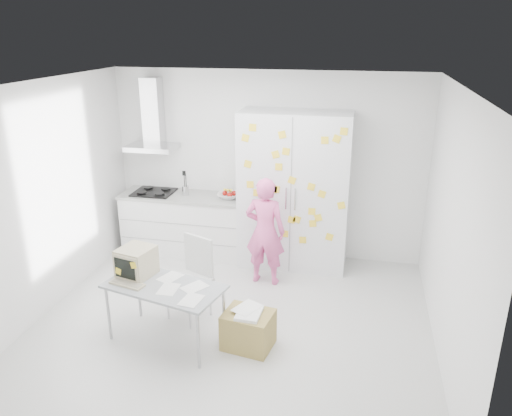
% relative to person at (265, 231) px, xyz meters
% --- Properties ---
extents(floor, '(4.50, 4.00, 0.02)m').
position_rel_person_xyz_m(floor, '(-0.17, -1.04, -0.74)').
color(floor, silver).
rests_on(floor, ground).
extents(walls, '(4.52, 4.01, 2.70)m').
position_rel_person_xyz_m(walls, '(-0.17, -0.32, 0.62)').
color(walls, white).
rests_on(walls, ground).
extents(ceiling, '(4.50, 4.00, 0.02)m').
position_rel_person_xyz_m(ceiling, '(-0.17, -1.04, 1.97)').
color(ceiling, white).
rests_on(ceiling, walls).
extents(counter_run, '(1.84, 0.63, 1.28)m').
position_rel_person_xyz_m(counter_run, '(-1.37, 0.66, -0.26)').
color(counter_run, white).
rests_on(counter_run, ground).
extents(range_hood, '(0.70, 0.48, 1.01)m').
position_rel_person_xyz_m(range_hood, '(-1.82, 0.80, 1.23)').
color(range_hood, silver).
rests_on(range_hood, walls).
extents(tall_cabinet, '(1.50, 0.68, 2.20)m').
position_rel_person_xyz_m(tall_cabinet, '(0.28, 0.64, 0.37)').
color(tall_cabinet, silver).
rests_on(tall_cabinet, ground).
extents(person, '(0.56, 0.39, 1.46)m').
position_rel_person_xyz_m(person, '(0.00, 0.00, 0.00)').
color(person, '#EB5BA0').
rests_on(person, ground).
extents(desk, '(1.36, 0.90, 1.00)m').
position_rel_person_xyz_m(desk, '(-1.02, -1.45, 0.02)').
color(desk, '#91969A').
rests_on(desk, ground).
extents(chair, '(0.58, 0.58, 0.97)m').
position_rel_person_xyz_m(chair, '(-0.67, -0.98, -0.18)').
color(chair, silver).
rests_on(chair, ground).
extents(cardboard_box, '(0.57, 0.48, 0.44)m').
position_rel_person_xyz_m(cardboard_box, '(0.11, -1.47, -0.52)').
color(cardboard_box, '#9C8743').
rests_on(cardboard_box, ground).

